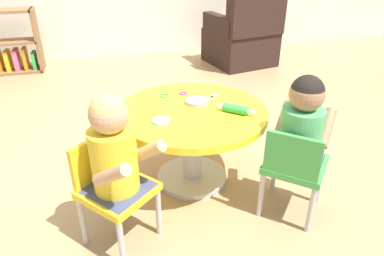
{
  "coord_description": "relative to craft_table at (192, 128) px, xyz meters",
  "views": [
    {
      "loc": [
        -0.47,
        -1.75,
        1.33
      ],
      "look_at": [
        0.0,
        0.0,
        0.36
      ],
      "focal_mm": 32.63,
      "sensor_mm": 36.0,
      "label": 1
    }
  ],
  "objects": [
    {
      "name": "child_chair_left",
      "position": [
        -0.49,
        -0.37,
        -0.06
      ],
      "size": [
        0.42,
        0.42,
        0.54
      ],
      "color": "#B7B7BC",
      "rests_on": "ground"
    },
    {
      "name": "seated_child_left",
      "position": [
        -0.47,
        -0.4,
        0.16
      ],
      "size": [
        0.43,
        0.44,
        0.51
      ],
      "color": "#3F4772",
      "rests_on": "ground"
    },
    {
      "name": "child_chair_right",
      "position": [
        0.43,
        -0.44,
        -0.06
      ],
      "size": [
        0.42,
        0.42,
        0.54
      ],
      "color": "#B7B7BC",
      "rests_on": "ground"
    },
    {
      "name": "armchair_dark",
      "position": [
        1.21,
        2.15,
        -0.06
      ],
      "size": [
        0.83,
        0.84,
        0.85
      ],
      "color": "black",
      "rests_on": "ground"
    },
    {
      "name": "cookie_cutter_0",
      "position": [
        -0.12,
        0.23,
        0.12
      ],
      "size": [
        0.06,
        0.06,
        0.01
      ],
      "primitive_type": "torus",
      "color": "#4CB259",
      "rests_on": "craft_table"
    },
    {
      "name": "playdough_blob_0",
      "position": [
        0.05,
        0.08,
        0.13
      ],
      "size": [
        0.14,
        0.14,
        0.02
      ],
      "primitive_type": "cylinder",
      "color": "pink",
      "rests_on": "craft_table"
    },
    {
      "name": "craft_scissors",
      "position": [
        0.14,
        0.11,
        0.12
      ],
      "size": [
        0.14,
        0.13,
        0.01
      ],
      "color": "silver",
      "rests_on": "craft_table"
    },
    {
      "name": "cookie_cutter_1",
      "position": [
        0.01,
        0.24,
        0.12
      ],
      "size": [
        0.05,
        0.05,
        0.01
      ],
      "primitive_type": "torus",
      "color": "#D83FA5",
      "rests_on": "craft_table"
    },
    {
      "name": "craft_table",
      "position": [
        0.0,
        0.0,
        0.0
      ],
      "size": [
        0.87,
        0.87,
        0.49
      ],
      "color": "silver",
      "rests_on": "ground"
    },
    {
      "name": "seated_child_right",
      "position": [
        0.46,
        -0.41,
        0.16
      ],
      "size": [
        0.43,
        0.44,
        0.51
      ],
      "color": "#3F4772",
      "rests_on": "ground"
    },
    {
      "name": "playdough_blob_1",
      "position": [
        -0.2,
        -0.12,
        0.13
      ],
      "size": [
        0.09,
        0.09,
        0.02
      ],
      "primitive_type": "cylinder",
      "color": "#8CCCF2",
      "rests_on": "craft_table"
    },
    {
      "name": "rolling_pin",
      "position": [
        0.22,
        -0.11,
        0.14
      ],
      "size": [
        0.19,
        0.17,
        0.05
      ],
      "color": "green",
      "rests_on": "craft_table"
    },
    {
      "name": "ground_plane",
      "position": [
        0.0,
        0.0,
        -0.37
      ],
      "size": [
        10.0,
        10.0,
        0.0
      ],
      "primitive_type": "plane",
      "color": "tan"
    }
  ]
}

